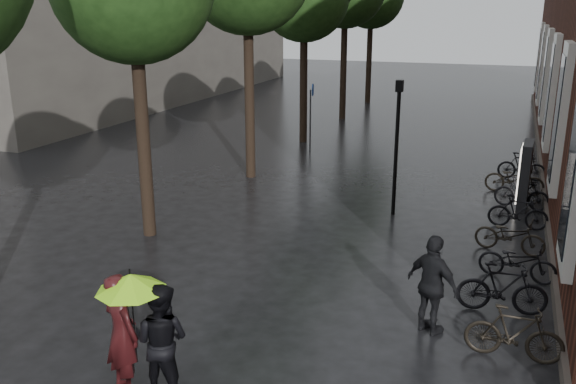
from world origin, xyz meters
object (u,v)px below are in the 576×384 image
at_px(person_black, 162,340).
at_px(lamp_post, 397,135).
at_px(parked_bicycles, 515,221).
at_px(pedestrian_walking, 433,285).
at_px(ad_lightbox, 525,175).
at_px(person_burgundy, 122,334).

distance_m(person_black, lamp_post, 9.66).
xyz_separation_m(person_black, lamp_post, (1.65, 9.41, 1.38)).
relative_size(parked_bicycles, lamp_post, 3.25).
distance_m(person_black, pedestrian_walking, 4.74).
distance_m(person_black, ad_lightbox, 12.39).
relative_size(person_burgundy, lamp_post, 0.51).
distance_m(pedestrian_walking, lamp_post, 6.62).
height_order(ad_lightbox, lamp_post, lamp_post).
bearing_deg(pedestrian_walking, parked_bicycles, -73.12).
height_order(person_burgundy, person_black, person_burgundy).
relative_size(person_burgundy, pedestrian_walking, 1.04).
xyz_separation_m(person_burgundy, pedestrian_walking, (4.09, 3.34, -0.04)).
xyz_separation_m(ad_lightbox, lamp_post, (-3.38, -1.91, 1.30)).
height_order(pedestrian_walking, lamp_post, lamp_post).
height_order(person_black, lamp_post, lamp_post).
bearing_deg(person_black, lamp_post, -102.08).
xyz_separation_m(person_black, ad_lightbox, (5.03, 11.33, 0.08)).
bearing_deg(lamp_post, pedestrian_walking, -73.46).
distance_m(ad_lightbox, lamp_post, 4.09).
xyz_separation_m(pedestrian_walking, lamp_post, (-1.84, 6.21, 1.35)).
relative_size(ad_lightbox, lamp_post, 0.52).
height_order(parked_bicycles, lamp_post, lamp_post).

